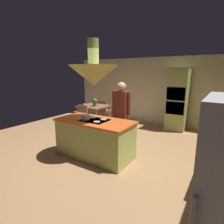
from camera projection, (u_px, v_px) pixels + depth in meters
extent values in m
plane|color=#AD7F51|center=(100.00, 153.00, 4.66)|extent=(8.16, 8.16, 0.00)
cube|color=beige|center=(152.00, 91.00, 7.23)|extent=(6.80, 0.10, 2.55)
cube|color=#A8B259|center=(95.00, 139.00, 4.41)|extent=(1.78, 0.85, 0.86)
cube|color=#E05B23|center=(95.00, 121.00, 4.31)|extent=(1.84, 0.91, 0.04)
cube|color=black|center=(95.00, 120.00, 4.31)|extent=(0.64, 0.52, 0.01)
cylinder|color=#B2B2B7|center=(86.00, 120.00, 4.28)|extent=(0.15, 0.15, 0.02)
cylinder|color=#B2B2B7|center=(97.00, 122.00, 4.11)|extent=(0.15, 0.15, 0.02)
cylinder|color=#B2B2B7|center=(93.00, 118.00, 4.49)|extent=(0.15, 0.15, 0.02)
cylinder|color=#B2B2B7|center=(103.00, 119.00, 4.33)|extent=(0.15, 0.15, 0.02)
cube|color=#A8B259|center=(177.00, 100.00, 6.37)|extent=(0.66, 0.62, 2.11)
cube|color=black|center=(176.00, 94.00, 6.08)|extent=(0.60, 0.04, 0.44)
cube|color=black|center=(175.00, 108.00, 6.19)|extent=(0.60, 0.04, 0.44)
cube|color=#B2B2B7|center=(193.00, 219.00, 1.28)|extent=(0.03, 0.04, 0.36)
cube|color=#8B6143|center=(93.00, 106.00, 6.96)|extent=(1.00, 0.92, 0.04)
cylinder|color=#8B6143|center=(78.00, 117.00, 6.94)|extent=(0.06, 0.06, 0.72)
cylinder|color=#8B6143|center=(96.00, 120.00, 6.48)|extent=(0.06, 0.06, 0.72)
cylinder|color=#8B6143|center=(91.00, 113.00, 7.61)|extent=(0.06, 0.06, 0.72)
cylinder|color=#8B6143|center=(109.00, 115.00, 7.14)|extent=(0.06, 0.06, 0.72)
cylinder|color=tan|center=(118.00, 132.00, 4.89)|extent=(0.14, 0.14, 0.87)
cylinder|color=tan|center=(124.00, 134.00, 4.80)|extent=(0.14, 0.14, 0.87)
cube|color=brown|center=(121.00, 104.00, 4.68)|extent=(0.36, 0.22, 0.67)
cylinder|color=brown|center=(114.00, 102.00, 4.79)|extent=(0.09, 0.09, 0.57)
cylinder|color=brown|center=(129.00, 104.00, 4.56)|extent=(0.09, 0.09, 0.57)
sphere|color=tan|center=(121.00, 87.00, 4.59)|extent=(0.24, 0.24, 0.24)
cone|color=#A8B259|center=(94.00, 75.00, 4.09)|extent=(1.10, 1.10, 0.45)
cylinder|color=#A8B259|center=(93.00, 52.00, 3.98)|extent=(0.24, 0.24, 0.55)
cone|color=#E0B266|center=(93.00, 76.00, 6.72)|extent=(0.32, 0.32, 0.22)
cylinder|color=black|center=(92.00, 64.00, 6.64)|extent=(0.01, 0.01, 0.60)
cube|color=#8B6143|center=(80.00, 118.00, 6.40)|extent=(0.40, 0.40, 0.04)
cube|color=#8B6143|center=(83.00, 111.00, 6.50)|extent=(0.40, 0.04, 0.42)
cylinder|color=#8B6143|center=(73.00, 125.00, 6.40)|extent=(0.04, 0.04, 0.43)
cylinder|color=#8B6143|center=(80.00, 126.00, 6.22)|extent=(0.04, 0.04, 0.43)
cylinder|color=#8B6143|center=(80.00, 122.00, 6.68)|extent=(0.04, 0.04, 0.43)
cylinder|color=#8B6143|center=(87.00, 124.00, 6.50)|extent=(0.04, 0.04, 0.43)
cube|color=#8B6143|center=(105.00, 110.00, 7.65)|extent=(0.40, 0.40, 0.04)
cube|color=#8B6143|center=(102.00, 106.00, 7.46)|extent=(0.40, 0.04, 0.42)
cylinder|color=#8B6143|center=(110.00, 115.00, 7.75)|extent=(0.04, 0.04, 0.43)
cylinder|color=#8B6143|center=(104.00, 114.00, 7.93)|extent=(0.04, 0.04, 0.43)
cylinder|color=#8B6143|center=(106.00, 117.00, 7.47)|extent=(0.04, 0.04, 0.43)
cylinder|color=#8B6143|center=(99.00, 116.00, 7.65)|extent=(0.04, 0.04, 0.43)
cylinder|color=#99382D|center=(95.00, 105.00, 6.82)|extent=(0.14, 0.14, 0.12)
sphere|color=#2D722D|center=(95.00, 101.00, 6.79)|extent=(0.20, 0.20, 0.20)
cylinder|color=white|center=(84.00, 105.00, 6.88)|extent=(0.07, 0.07, 0.09)
cylinder|color=#B2B2B7|center=(86.00, 117.00, 4.26)|extent=(0.18, 0.18, 0.12)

